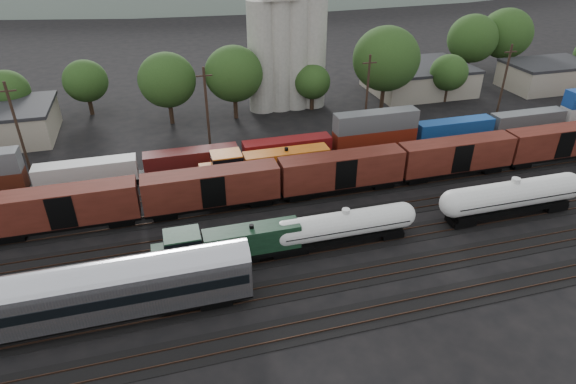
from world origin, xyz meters
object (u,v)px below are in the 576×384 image
object	(u,v)px
green_locomotive	(224,245)
tank_car_a	(345,225)
grain_silo	(286,42)
orange_locomotive	(263,165)
passenger_coach	(89,292)

from	to	relation	value
green_locomotive	tank_car_a	distance (m)	12.18
green_locomotive	grain_silo	size ratio (longest dim) A/B	0.53
orange_locomotive	grain_silo	world-z (taller)	grain_silo
grain_silo	green_locomotive	bearing A→B (deg)	-113.06
passenger_coach	tank_car_a	bearing A→B (deg)	11.94
grain_silo	tank_car_a	bearing A→B (deg)	-97.33
tank_car_a	orange_locomotive	bearing A→B (deg)	108.31
green_locomotive	orange_locomotive	distance (m)	16.65
green_locomotive	grain_silo	distance (m)	45.44
green_locomotive	tank_car_a	world-z (taller)	green_locomotive
orange_locomotive	tank_car_a	bearing A→B (deg)	-71.69
green_locomotive	passenger_coach	size ratio (longest dim) A/B	0.60
passenger_coach	green_locomotive	bearing A→B (deg)	23.58
green_locomotive	orange_locomotive	world-z (taller)	orange_locomotive
green_locomotive	tank_car_a	xyz separation A→B (m)	(12.18, 0.00, 0.07)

